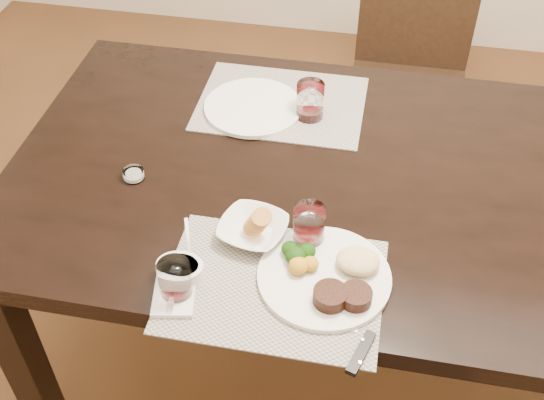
% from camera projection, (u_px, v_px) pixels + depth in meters
% --- Properties ---
extents(ground_plane, '(4.50, 4.50, 0.00)m').
position_uv_depth(ground_plane, '(375.00, 356.00, 2.19)').
color(ground_plane, '#432A15').
rests_on(ground_plane, ground).
extents(dining_table, '(2.00, 1.00, 0.75)m').
position_uv_depth(dining_table, '(403.00, 208.00, 1.73)').
color(dining_table, black).
rests_on(dining_table, ground).
extents(chair_far, '(0.42, 0.42, 0.90)m').
position_uv_depth(chair_far, '(410.00, 66.00, 2.51)').
color(chair_far, black).
rests_on(chair_far, ground).
extents(placemat_near, '(0.46, 0.34, 0.00)m').
position_uv_depth(placemat_near, '(273.00, 286.00, 1.44)').
color(placemat_near, gray).
rests_on(placemat_near, dining_table).
extents(placemat_far, '(0.46, 0.34, 0.00)m').
position_uv_depth(placemat_far, '(281.00, 103.00, 1.91)').
color(placemat_far, gray).
rests_on(placemat_far, dining_table).
extents(dinner_plate, '(0.29, 0.29, 0.05)m').
position_uv_depth(dinner_plate, '(331.00, 276.00, 1.43)').
color(dinner_plate, silver).
rests_on(dinner_plate, placemat_near).
extents(napkin_fork, '(0.11, 0.17, 0.02)m').
position_uv_depth(napkin_fork, '(175.00, 287.00, 1.43)').
color(napkin_fork, silver).
rests_on(napkin_fork, placemat_near).
extents(steak_knife, '(0.06, 0.25, 0.01)m').
position_uv_depth(steak_knife, '(362.00, 341.00, 1.33)').
color(steak_knife, white).
rests_on(steak_knife, placemat_near).
extents(cracker_bowl, '(0.18, 0.18, 0.07)m').
position_uv_depth(cracker_bowl, '(253.00, 229.00, 1.53)').
color(cracker_bowl, silver).
rests_on(cracker_bowl, placemat_near).
extents(sauce_ramekin, '(0.10, 0.15, 0.08)m').
position_uv_depth(sauce_ramekin, '(180.00, 270.00, 1.44)').
color(sauce_ramekin, silver).
rests_on(sauce_ramekin, placemat_near).
extents(wine_glass_near, '(0.07, 0.07, 0.10)m').
position_uv_depth(wine_glass_near, '(309.00, 227.00, 1.50)').
color(wine_glass_near, white).
rests_on(wine_glass_near, placemat_near).
extents(far_plate, '(0.27, 0.27, 0.01)m').
position_uv_depth(far_plate, '(253.00, 107.00, 1.89)').
color(far_plate, silver).
rests_on(far_plate, placemat_far).
extents(wine_glass_far, '(0.07, 0.07, 0.10)m').
position_uv_depth(wine_glass_far, '(310.00, 102.00, 1.83)').
color(wine_glass_far, white).
rests_on(wine_glass_far, placemat_far).
extents(wine_glass_side, '(0.07, 0.07, 0.09)m').
position_uv_depth(wine_glass_side, '(175.00, 282.00, 1.39)').
color(wine_glass_side, white).
rests_on(wine_glass_side, dining_table).
extents(salt_cellar, '(0.05, 0.05, 0.02)m').
position_uv_depth(salt_cellar, '(134.00, 175.00, 1.68)').
color(salt_cellar, white).
rests_on(salt_cellar, dining_table).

